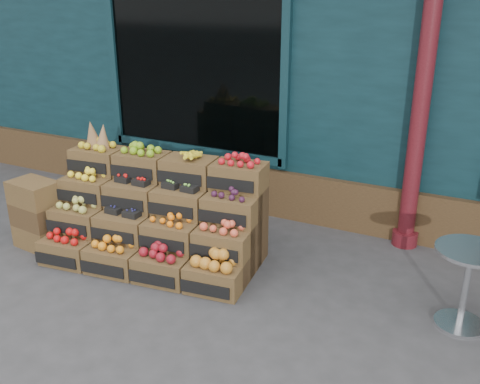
% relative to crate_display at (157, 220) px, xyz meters
% --- Properties ---
extents(ground, '(60.00, 60.00, 0.00)m').
position_rel_crate_display_xyz_m(ground, '(1.11, -0.56, -0.42)').
color(ground, '#373739').
rests_on(ground, ground).
extents(shop_facade, '(12.00, 6.24, 4.80)m').
position_rel_crate_display_xyz_m(shop_facade, '(1.11, 4.55, 1.97)').
color(shop_facade, '#0D272D').
rests_on(shop_facade, ground).
extents(crate_display, '(2.31, 1.33, 1.37)m').
position_rel_crate_display_xyz_m(crate_display, '(0.00, 0.00, 0.00)').
color(crate_display, brown).
rests_on(crate_display, ground).
extents(spare_crates, '(0.55, 0.41, 0.77)m').
position_rel_crate_display_xyz_m(spare_crates, '(-1.32, -0.40, -0.04)').
color(spare_crates, brown).
rests_on(spare_crates, ground).
extents(bistro_table, '(0.58, 0.58, 0.73)m').
position_rel_crate_display_xyz_m(bistro_table, '(3.04, 0.12, 0.03)').
color(bistro_table, '#ADAFB4').
rests_on(bistro_table, ground).
extents(shopkeeper, '(0.74, 0.52, 1.95)m').
position_rel_crate_display_xyz_m(shopkeeper, '(-0.12, 2.30, 0.55)').
color(shopkeeper, '#1A5E2D').
rests_on(shopkeeper, ground).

